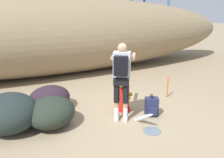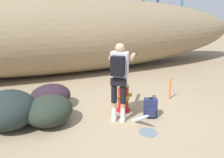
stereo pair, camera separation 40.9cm
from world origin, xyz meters
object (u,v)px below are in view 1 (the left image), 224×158
object	(u,v)px
fire_hydrant	(124,97)
boulder_large	(51,112)
utility_worker	(122,73)
boulder_small	(50,98)
boulder_mid	(10,113)
spare_backpack	(152,107)
survey_stake	(168,87)

from	to	relation	value
fire_hydrant	boulder_large	xyz separation A→B (m)	(-1.78, 0.02, -0.02)
utility_worker	boulder_small	xyz separation A→B (m)	(-1.31, 1.28, -0.81)
fire_hydrant	boulder_mid	xyz separation A→B (m)	(-2.57, 0.20, 0.06)
fire_hydrant	boulder_small	xyz separation A→B (m)	(-1.60, 0.89, -0.04)
spare_backpack	boulder_small	world-z (taller)	boulder_small
boulder_mid	boulder_small	distance (m)	1.19
utility_worker	boulder_mid	bearing A→B (deg)	111.66
boulder_large	survey_stake	size ratio (longest dim) A/B	1.79
boulder_large	boulder_mid	xyz separation A→B (m)	(-0.79, 0.18, 0.08)
boulder_mid	boulder_small	size ratio (longest dim) A/B	1.11
utility_worker	boulder_mid	distance (m)	2.45
utility_worker	spare_backpack	xyz separation A→B (m)	(0.73, -0.15, -0.89)
fire_hydrant	utility_worker	xyz separation A→B (m)	(-0.30, -0.40, 0.77)
fire_hydrant	survey_stake	xyz separation A→B (m)	(1.53, 0.19, -0.04)
fire_hydrant	boulder_mid	world-z (taller)	boulder_mid
boulder_mid	boulder_small	xyz separation A→B (m)	(0.96, 0.69, -0.10)
survey_stake	boulder_small	bearing A→B (deg)	167.53
fire_hydrant	boulder_mid	distance (m)	2.58
spare_backpack	survey_stake	size ratio (longest dim) A/B	0.78
fire_hydrant	utility_worker	size ratio (longest dim) A/B	0.43
utility_worker	boulder_small	bearing A→B (deg)	81.96
utility_worker	survey_stake	distance (m)	2.08
boulder_small	survey_stake	xyz separation A→B (m)	(3.13, -0.69, 0.00)
spare_backpack	boulder_large	world-z (taller)	boulder_large
spare_backpack	boulder_large	xyz separation A→B (m)	(-2.21, 0.57, 0.10)
fire_hydrant	spare_backpack	distance (m)	0.71
boulder_large	utility_worker	bearing A→B (deg)	-15.65
boulder_mid	survey_stake	bearing A→B (deg)	-0.09
boulder_mid	boulder_small	bearing A→B (deg)	35.45
fire_hydrant	survey_stake	distance (m)	1.54
boulder_large	boulder_small	xyz separation A→B (m)	(0.17, 0.87, -0.02)
fire_hydrant	boulder_large	world-z (taller)	fire_hydrant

